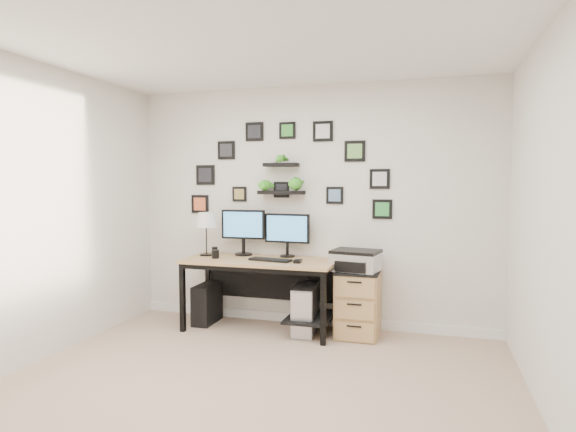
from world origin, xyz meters
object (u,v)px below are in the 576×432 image
(desk, at_px, (264,271))
(monitor_left, at_px, (243,229))
(table_lamp, at_px, (206,221))
(mug, at_px, (215,254))
(file_cabinet, at_px, (358,303))
(printer, at_px, (356,260))
(pc_tower_black, at_px, (207,303))
(monitor_right, at_px, (287,231))
(pc_tower_grey, at_px, (305,310))

(desk, height_order, monitor_left, monitor_left)
(table_lamp, xyz_separation_m, mug, (0.18, -0.16, -0.34))
(file_cabinet, xyz_separation_m, printer, (-0.03, -0.02, 0.44))
(desk, bearing_deg, table_lamp, 175.27)
(desk, distance_m, printer, 0.98)
(desk, distance_m, table_lamp, 0.87)
(desk, xyz_separation_m, pc_tower_black, (-0.69, 0.03, -0.41))
(pc_tower_black, bearing_deg, mug, -38.22)
(pc_tower_black, relative_size, file_cabinet, 0.64)
(monitor_right, bearing_deg, desk, -132.85)
(table_lamp, distance_m, pc_tower_black, 0.92)
(printer, bearing_deg, mug, -174.79)
(desk, height_order, printer, printer)
(file_cabinet, height_order, printer, printer)
(table_lamp, distance_m, mug, 0.42)
(monitor_left, bearing_deg, mug, -126.09)
(pc_tower_black, bearing_deg, monitor_left, 21.45)
(mug, distance_m, pc_tower_black, 0.62)
(table_lamp, relative_size, file_cabinet, 0.71)
(monitor_left, distance_m, monitor_right, 0.50)
(desk, relative_size, monitor_right, 3.15)
(monitor_left, distance_m, file_cabinet, 1.49)
(desk, bearing_deg, printer, 2.16)
(table_lamp, xyz_separation_m, pc_tower_black, (0.01, -0.03, -0.92))
(desk, relative_size, file_cabinet, 2.39)
(table_lamp, height_order, printer, table_lamp)
(desk, bearing_deg, mug, -169.21)
(monitor_right, height_order, table_lamp, table_lamp)
(pc_tower_black, xyz_separation_m, file_cabinet, (1.68, 0.03, 0.12))
(mug, xyz_separation_m, pc_tower_grey, (0.97, 0.08, -0.55))
(pc_tower_grey, relative_size, file_cabinet, 0.76)
(monitor_right, xyz_separation_m, pc_tower_grey, (0.27, -0.23, -0.78))
(desk, distance_m, monitor_right, 0.49)
(printer, bearing_deg, pc_tower_black, -179.81)
(monitor_left, xyz_separation_m, mug, (-0.21, -0.28, -0.25))
(pc_tower_black, bearing_deg, desk, -3.44)
(monitor_right, relative_size, file_cabinet, 0.76)
(table_lamp, distance_m, pc_tower_grey, 1.46)
(monitor_left, distance_m, mug, 0.43)
(monitor_left, relative_size, mug, 5.66)
(monitor_right, bearing_deg, table_lamp, -170.50)
(table_lamp, bearing_deg, monitor_left, 18.18)
(monitor_right, xyz_separation_m, file_cabinet, (0.80, -0.15, -0.69))
(file_cabinet, bearing_deg, monitor_right, 169.45)
(table_lamp, height_order, pc_tower_black, table_lamp)
(table_lamp, relative_size, mug, 5.35)
(monitor_left, xyz_separation_m, pc_tower_black, (-0.38, -0.15, -0.83))
(mug, bearing_deg, table_lamp, 139.29)
(monitor_right, bearing_deg, pc_tower_grey, -40.57)
(monitor_left, bearing_deg, desk, -30.86)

